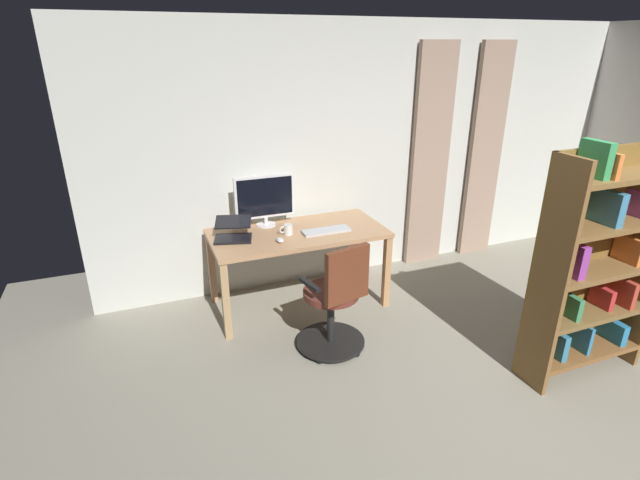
# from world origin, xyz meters

# --- Properties ---
(ground_plane) EXTENTS (7.48, 7.48, 0.00)m
(ground_plane) POSITION_xyz_m (0.00, 0.00, 0.00)
(ground_plane) COLOR gray
(back_room_partition) EXTENTS (5.75, 0.10, 2.52)m
(back_room_partition) POSITION_xyz_m (0.00, -2.79, 1.26)
(back_room_partition) COLOR silver
(back_room_partition) RESTS_ON ground
(curtain_left_panel) EXTENTS (0.40, 0.06, 2.33)m
(curtain_left_panel) POSITION_xyz_m (-1.28, -2.68, 1.17)
(curtain_left_panel) COLOR tan
(curtain_left_panel) RESTS_ON ground
(curtain_right_panel) EXTENTS (0.43, 0.06, 2.33)m
(curtain_right_panel) POSITION_xyz_m (-0.56, -2.68, 1.17)
(curtain_right_panel) COLOR tan
(curtain_right_panel) RESTS_ON ground
(desk) EXTENTS (1.57, 0.75, 0.74)m
(desk) POSITION_xyz_m (1.06, -2.27, 0.65)
(desk) COLOR tan
(desk) RESTS_ON ground
(office_chair) EXTENTS (0.56, 0.56, 0.94)m
(office_chair) POSITION_xyz_m (1.04, -1.46, 0.43)
(office_chair) COLOR black
(office_chair) RESTS_ON ground
(computer_monitor) EXTENTS (0.55, 0.18, 0.47)m
(computer_monitor) POSITION_xyz_m (1.28, -2.52, 1.00)
(computer_monitor) COLOR white
(computer_monitor) RESTS_ON desk
(computer_keyboard) EXTENTS (0.44, 0.14, 0.02)m
(computer_keyboard) POSITION_xyz_m (0.83, -2.16, 0.75)
(computer_keyboard) COLOR #B7BCC1
(computer_keyboard) RESTS_ON desk
(laptop) EXTENTS (0.39, 0.40, 0.15)m
(laptop) POSITION_xyz_m (1.63, -2.32, 0.79)
(laptop) COLOR black
(laptop) RESTS_ON desk
(computer_mouse) EXTENTS (0.06, 0.10, 0.04)m
(computer_mouse) POSITION_xyz_m (1.28, -2.09, 0.75)
(computer_mouse) COLOR silver
(computer_mouse) RESTS_ON desk
(mug_coffee) EXTENTS (0.12, 0.08, 0.09)m
(mug_coffee) POSITION_xyz_m (1.17, -2.23, 0.78)
(mug_coffee) COLOR white
(mug_coffee) RESTS_ON desk
(bookshelf) EXTENTS (0.95, 0.30, 1.75)m
(bookshelf) POSITION_xyz_m (-0.57, -0.60, 0.85)
(bookshelf) COLOR brown
(bookshelf) RESTS_ON ground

